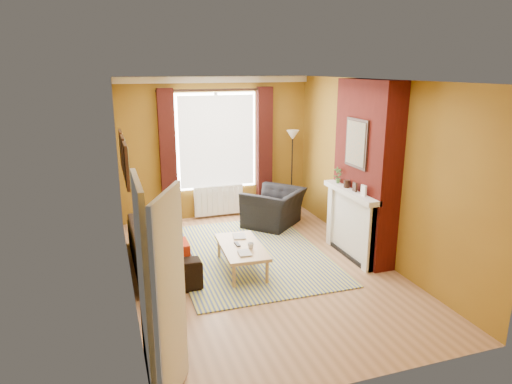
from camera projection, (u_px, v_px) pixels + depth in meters
ground at (261, 269)px, 6.96m from camera, size 5.50×5.50×0.00m
room_walls at (295, 173)px, 7.04m from camera, size 3.82×5.54×2.83m
striped_rug at (249, 254)px, 7.49m from camera, size 2.37×3.27×0.02m
sofa at (161, 246)px, 7.02m from camera, size 0.87×2.17×0.63m
armchair at (274, 208)px, 8.78m from camera, size 1.44×1.44×0.71m
coffee_table at (241, 248)px, 6.82m from camera, size 0.66×1.23×0.40m
wicker_stool at (254, 211)px, 8.96m from camera, size 0.49×0.49×0.47m
floor_lamp at (292, 148)px, 9.25m from camera, size 0.28×0.28×1.75m
book_a at (238, 254)px, 6.48m from camera, size 0.20×0.25×0.02m
book_b at (233, 236)px, 7.14m from camera, size 0.24×0.30×0.02m
mug at (251, 246)px, 6.67m from camera, size 0.11×0.11×0.09m
tv_remote at (237, 244)px, 6.82m from camera, size 0.06×0.18×0.02m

